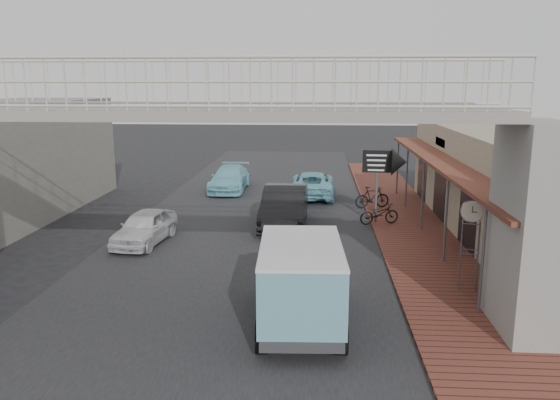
# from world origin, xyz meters

# --- Properties ---
(ground) EXTENTS (120.00, 120.00, 0.00)m
(ground) POSITION_xyz_m (0.00, 0.00, 0.00)
(ground) COLOR black
(ground) RESTS_ON ground
(road_strip) EXTENTS (10.00, 60.00, 0.01)m
(road_strip) POSITION_xyz_m (0.00, 0.00, 0.01)
(road_strip) COLOR black
(road_strip) RESTS_ON ground
(sidewalk) EXTENTS (3.00, 40.00, 0.10)m
(sidewalk) POSITION_xyz_m (6.50, 3.00, 0.05)
(sidewalk) COLOR brown
(sidewalk) RESTS_ON ground
(shophouse_row) EXTENTS (7.20, 18.00, 4.00)m
(shophouse_row) POSITION_xyz_m (10.97, 4.00, 2.01)
(shophouse_row) COLOR gray
(shophouse_row) RESTS_ON ground
(footbridge) EXTENTS (16.40, 2.40, 6.34)m
(footbridge) POSITION_xyz_m (0.00, -4.00, 3.18)
(footbridge) COLOR gray
(footbridge) RESTS_ON ground
(white_hatchback) EXTENTS (1.87, 3.76, 1.23)m
(white_hatchback) POSITION_xyz_m (-3.58, 2.62, 0.62)
(white_hatchback) COLOR silver
(white_hatchback) RESTS_ON ground
(dark_sedan) EXTENTS (1.82, 5.02, 1.64)m
(dark_sedan) POSITION_xyz_m (1.41, 5.45, 0.82)
(dark_sedan) COLOR black
(dark_sedan) RESTS_ON ground
(angkot_curb) EXTENTS (2.18, 4.70, 1.31)m
(angkot_curb) POSITION_xyz_m (2.50, 11.47, 0.65)
(angkot_curb) COLOR #77BFCF
(angkot_curb) RESTS_ON ground
(angkot_far) EXTENTS (1.89, 4.57, 1.32)m
(angkot_far) POSITION_xyz_m (-2.05, 12.81, 0.66)
(angkot_far) COLOR #7CCAD7
(angkot_far) RESTS_ON ground
(angkot_van) EXTENTS (2.17, 4.41, 2.12)m
(angkot_van) POSITION_xyz_m (2.36, -3.95, 1.35)
(angkot_van) COLOR black
(angkot_van) RESTS_ON ground
(motorcycle_near) EXTENTS (1.78, 1.09, 0.88)m
(motorcycle_near) POSITION_xyz_m (5.30, 5.63, 0.54)
(motorcycle_near) COLOR black
(motorcycle_near) RESTS_ON sidewalk
(motorcycle_far) EXTENTS (1.73, 0.93, 1.00)m
(motorcycle_far) POSITION_xyz_m (5.30, 8.61, 0.60)
(motorcycle_far) COLOR black
(motorcycle_far) RESTS_ON sidewalk
(street_clock) EXTENTS (0.66, 0.60, 2.55)m
(street_clock) POSITION_xyz_m (7.03, -1.35, 2.22)
(street_clock) COLOR #59595B
(street_clock) RESTS_ON sidewalk
(arrow_sign) EXTENTS (1.83, 1.17, 3.11)m
(arrow_sign) POSITION_xyz_m (5.96, 5.95, 2.61)
(arrow_sign) COLOR #59595B
(arrow_sign) RESTS_ON sidewalk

